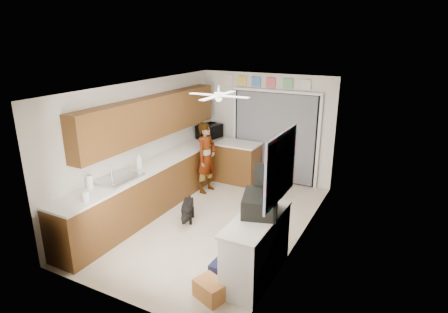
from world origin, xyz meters
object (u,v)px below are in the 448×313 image
at_px(soap_bottle, 139,161).
at_px(suitcase, 260,203).
at_px(dog, 188,210).
at_px(paper_towel_roll, 90,182).
at_px(navy_crate, 225,271).
at_px(microwave, 209,131).
at_px(man, 206,158).
at_px(cardboard_box, 210,290).

xyz_separation_m(soap_bottle, suitcase, (2.67, -0.62, -0.03)).
distance_m(soap_bottle, dog, 1.29).
bearing_deg(paper_towel_roll, navy_crate, 1.73).
distance_m(suitcase, navy_crate, 1.10).
bearing_deg(dog, microwave, 86.30).
relative_size(microwave, soap_bottle, 1.81).
bearing_deg(paper_towel_roll, man, 76.74).
xyz_separation_m(paper_towel_roll, dog, (1.02, 1.30, -0.84)).
distance_m(paper_towel_roll, dog, 1.85).
bearing_deg(dog, cardboard_box, -73.22).
height_order(man, dog, man).
relative_size(microwave, dog, 1.06).
bearing_deg(microwave, dog, -150.78).
height_order(cardboard_box, dog, dog).
distance_m(microwave, cardboard_box, 4.69).
bearing_deg(paper_towel_roll, dog, 51.85).
xyz_separation_m(paper_towel_roll, suitcase, (2.77, 0.48, 0.02)).
height_order(cardboard_box, navy_crate, cardboard_box).
height_order(microwave, man, man).
height_order(microwave, suitcase, microwave).
bearing_deg(cardboard_box, man, 120.70).
height_order(microwave, soap_bottle, same).
height_order(paper_towel_roll, navy_crate, paper_towel_roll).
height_order(soap_bottle, cardboard_box, soap_bottle).
bearing_deg(microwave, man, -144.91).
relative_size(soap_bottle, navy_crate, 0.86).
distance_m(paper_towel_roll, man, 2.76).
bearing_deg(dog, soap_bottle, 168.02).
bearing_deg(cardboard_box, navy_crate, 93.29).
height_order(suitcase, cardboard_box, suitcase).
bearing_deg(navy_crate, microwave, 122.44).
relative_size(microwave, suitcase, 0.93).
xyz_separation_m(soap_bottle, man, (0.53, 1.57, -0.32)).
xyz_separation_m(microwave, dog, (0.83, -2.30, -0.89)).
bearing_deg(cardboard_box, dog, 130.34).
distance_m(microwave, dog, 2.60).
relative_size(soap_bottle, suitcase, 0.52).
bearing_deg(navy_crate, man, 124.60).
relative_size(soap_bottle, cardboard_box, 0.80).
bearing_deg(man, suitcase, -130.64).
relative_size(soap_bottle, man, 0.21).
bearing_deg(soap_bottle, paper_towel_roll, -95.17).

